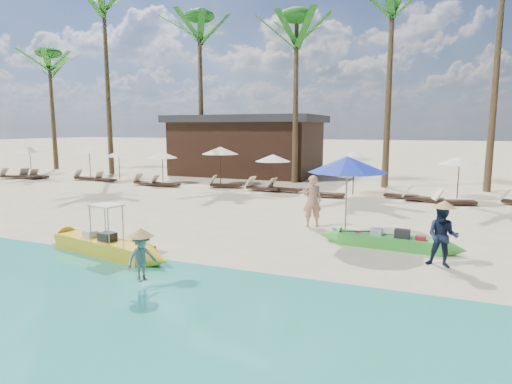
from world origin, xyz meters
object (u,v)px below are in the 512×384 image
at_px(yellow_canoe, 103,246).
at_px(blue_umbrella, 347,164).
at_px(green_canoe, 389,241).
at_px(tourist, 312,201).

bearing_deg(yellow_canoe, blue_umbrella, 46.04).
relative_size(green_canoe, yellow_canoe, 0.85).
height_order(green_canoe, yellow_canoe, yellow_canoe).
bearing_deg(tourist, blue_umbrella, 112.79).
xyz_separation_m(green_canoe, yellow_canoe, (-7.16, -3.52, 0.03)).
height_order(green_canoe, tourist, tourist).
bearing_deg(blue_umbrella, yellow_canoe, -145.32).
xyz_separation_m(yellow_canoe, blue_umbrella, (5.82, 4.03, 2.09)).
relative_size(green_canoe, tourist, 2.52).
relative_size(green_canoe, blue_umbrella, 1.77).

